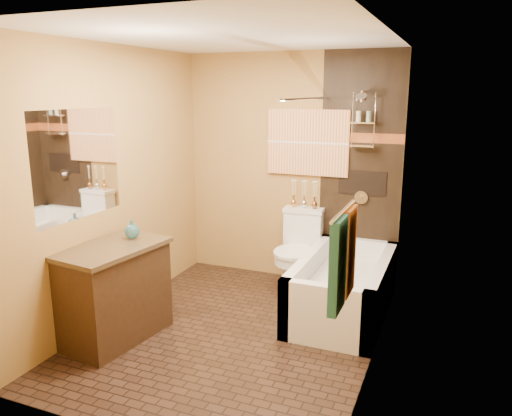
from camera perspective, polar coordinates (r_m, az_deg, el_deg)
The scene contains 23 objects.
floor at distance 4.57m, azimuth -2.46°, elevation -13.98°, with size 3.00×3.00×0.00m, color black.
wall_left at distance 4.77m, azimuth -15.84°, elevation 2.60°, with size 0.02×3.00×2.50m, color #A87F41.
wall_right at distance 3.81m, azimuth 13.97°, elevation 0.12°, with size 0.02×3.00×2.50m, color #A87F41.
wall_back at distance 5.52m, azimuth 3.92°, elevation 4.48°, with size 2.40×0.02×2.50m, color #A87F41.
wall_front at distance 2.90m, azimuth -15.16°, elevation -4.10°, with size 2.40×0.02×2.50m, color #A87F41.
ceiling at distance 4.08m, azimuth -2.82°, elevation 18.99°, with size 3.00×3.00×0.00m, color silver.
alcove_tile_back at distance 5.32m, azimuth 11.84°, elevation 3.89°, with size 0.85×0.01×2.50m, color black.
alcove_tile_right at distance 4.55m, azimuth 15.23°, elevation 2.13°, with size 0.01×1.50×2.50m, color black.
mosaic_band_back at distance 5.27m, azimuth 12.01°, elevation 7.85°, with size 0.85×0.01×0.10m, color maroon.
mosaic_band_right at distance 4.49m, azimuth 15.39°, elevation 6.77°, with size 0.01×1.50×0.10m, color maroon.
alcove_niche at distance 5.33m, azimuth 12.04°, elevation 2.80°, with size 0.50×0.01×0.25m, color black.
shower_fixtures at distance 5.16m, azimuth 12.10°, elevation 8.25°, with size 0.24×0.33×1.16m.
curtain_rod at distance 4.63m, azimuth 5.89°, elevation 12.31°, with size 0.03×0.03×1.55m, color silver.
towel_bar at distance 2.77m, azimuth 9.94°, elevation -0.35°, with size 0.02×0.02×0.55m, color silver.
towel_teal at distance 2.72m, azimuth 9.32°, elevation -6.50°, with size 0.05×0.22×0.52m, color #1D5963.
towel_rust at distance 2.96m, azimuth 10.47°, elevation -4.89°, with size 0.05×0.22×0.52m, color #97551B.
sunset_painting at distance 5.40m, azimuth 5.92°, elevation 7.45°, with size 0.90×0.04×0.70m, color orange.
vanity_mirror at distance 4.37m, azimuth -19.66°, elevation 4.72°, with size 0.01×1.00×0.90m, color white.
bathtub at distance 4.90m, azimuth 9.93°, elevation -9.39°, with size 0.80×1.50×0.55m.
toilet at distance 5.38m, azimuth 4.80°, elevation -4.79°, with size 0.44×0.65×0.85m.
vanity at distance 4.48m, azimuth -16.02°, elevation -9.22°, with size 0.69×1.01×0.83m.
teal_bottle at distance 4.48m, azimuth -14.00°, elevation -2.38°, with size 0.13×0.13×0.21m, color #266B74, non-canonical shape.
bud_vases at distance 5.41m, azimuth 5.53°, elevation 1.65°, with size 0.30×0.06×0.29m.
Camera 1 is at (1.71, -3.69, 2.09)m, focal length 35.00 mm.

